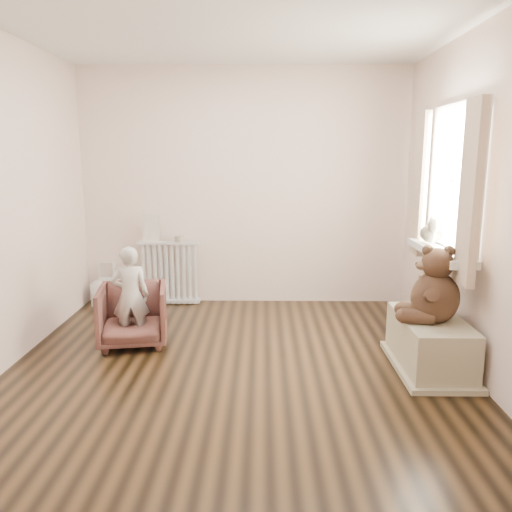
{
  "coord_description": "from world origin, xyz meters",
  "views": [
    {
      "loc": [
        0.21,
        -3.76,
        1.65
      ],
      "look_at": [
        0.15,
        0.45,
        0.8
      ],
      "focal_mm": 35.0,
      "sensor_mm": 36.0,
      "label": 1
    }
  ],
  "objects_px": {
    "armchair": "(133,315)",
    "child": "(130,296)",
    "plush_cat": "(431,232)",
    "teddy_bear": "(436,288)",
    "toy_vanity": "(106,280)",
    "toy_bench": "(430,344)",
    "radiator": "(169,270)"
  },
  "relations": [
    {
      "from": "armchair",
      "to": "child",
      "type": "bearing_deg",
      "value": -99.95
    },
    {
      "from": "child",
      "to": "toy_vanity",
      "type": "bearing_deg",
      "value": -74.16
    },
    {
      "from": "armchair",
      "to": "teddy_bear",
      "type": "distance_m",
      "value": 2.54
    },
    {
      "from": "teddy_bear",
      "to": "radiator",
      "type": "bearing_deg",
      "value": 154.23
    },
    {
      "from": "armchair",
      "to": "toy_bench",
      "type": "xyz_separation_m",
      "value": [
        2.46,
        -0.48,
        -0.07
      ]
    },
    {
      "from": "toy_vanity",
      "to": "armchair",
      "type": "relative_size",
      "value": 0.8
    },
    {
      "from": "toy_bench",
      "to": "armchair",
      "type": "bearing_deg",
      "value": 168.84
    },
    {
      "from": "teddy_bear",
      "to": "plush_cat",
      "type": "bearing_deg",
      "value": 88.54
    },
    {
      "from": "toy_vanity",
      "to": "toy_bench",
      "type": "relative_size",
      "value": 0.54
    },
    {
      "from": "toy_vanity",
      "to": "toy_bench",
      "type": "height_order",
      "value": "toy_vanity"
    },
    {
      "from": "plush_cat",
      "to": "teddy_bear",
      "type": "bearing_deg",
      "value": -99.35
    },
    {
      "from": "armchair",
      "to": "child",
      "type": "relative_size",
      "value": 0.67
    },
    {
      "from": "radiator",
      "to": "plush_cat",
      "type": "bearing_deg",
      "value": -24.94
    },
    {
      "from": "armchair",
      "to": "teddy_bear",
      "type": "xyz_separation_m",
      "value": [
        2.45,
        -0.56,
        0.4
      ]
    },
    {
      "from": "teddy_bear",
      "to": "plush_cat",
      "type": "distance_m",
      "value": 0.74
    },
    {
      "from": "toy_vanity",
      "to": "child",
      "type": "relative_size",
      "value": 0.54
    },
    {
      "from": "toy_bench",
      "to": "plush_cat",
      "type": "bearing_deg",
      "value": 76.15
    },
    {
      "from": "child",
      "to": "toy_bench",
      "type": "bearing_deg",
      "value": 160.02
    },
    {
      "from": "toy_bench",
      "to": "teddy_bear",
      "type": "xyz_separation_m",
      "value": [
        -0.01,
        -0.07,
        0.47
      ]
    },
    {
      "from": "toy_vanity",
      "to": "teddy_bear",
      "type": "distance_m",
      "value": 3.56
    },
    {
      "from": "toy_vanity",
      "to": "teddy_bear",
      "type": "xyz_separation_m",
      "value": [
        3.06,
        -1.77,
        0.4
      ]
    },
    {
      "from": "teddy_bear",
      "to": "toy_vanity",
      "type": "bearing_deg",
      "value": 161.6
    },
    {
      "from": "child",
      "to": "teddy_bear",
      "type": "height_order",
      "value": "teddy_bear"
    },
    {
      "from": "armchair",
      "to": "plush_cat",
      "type": "distance_m",
      "value": 2.7
    },
    {
      "from": "radiator",
      "to": "plush_cat",
      "type": "distance_m",
      "value": 2.83
    },
    {
      "from": "teddy_bear",
      "to": "plush_cat",
      "type": "xyz_separation_m",
      "value": [
        0.15,
        0.64,
        0.33
      ]
    },
    {
      "from": "radiator",
      "to": "teddy_bear",
      "type": "height_order",
      "value": "teddy_bear"
    },
    {
      "from": "radiator",
      "to": "child",
      "type": "distance_m",
      "value": 1.3
    },
    {
      "from": "radiator",
      "to": "toy_bench",
      "type": "xyz_separation_m",
      "value": [
        2.36,
        -1.73,
        -0.19
      ]
    },
    {
      "from": "radiator",
      "to": "toy_bench",
      "type": "height_order",
      "value": "radiator"
    },
    {
      "from": "child",
      "to": "plush_cat",
      "type": "xyz_separation_m",
      "value": [
        2.6,
        0.13,
        0.54
      ]
    },
    {
      "from": "armchair",
      "to": "teddy_bear",
      "type": "height_order",
      "value": "teddy_bear"
    }
  ]
}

